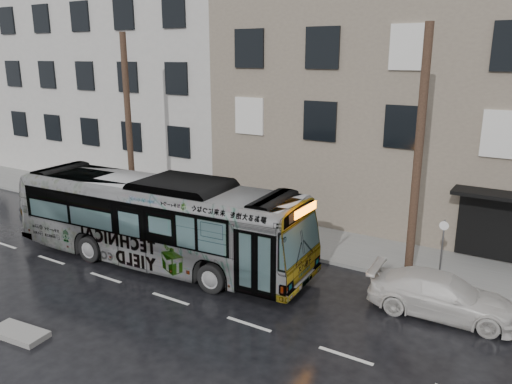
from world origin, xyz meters
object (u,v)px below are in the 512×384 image
(utility_pole_front, at_px, (418,157))
(white_sedan, at_px, (442,295))
(sign_post, at_px, (442,252))
(dark_sedan, at_px, (59,216))
(utility_pole_rear, at_px, (129,128))
(bus, at_px, (158,220))

(utility_pole_front, relative_size, white_sedan, 1.95)
(sign_post, distance_m, dark_sedan, 17.15)
(white_sedan, bearing_deg, dark_sedan, 90.50)
(dark_sedan, bearing_deg, utility_pole_front, -80.78)
(utility_pole_front, xyz_separation_m, white_sedan, (1.61, -2.01, -3.98))
(utility_pole_rear, bearing_deg, white_sedan, -7.34)
(utility_pole_rear, xyz_separation_m, dark_sedan, (-1.73, -3.18, -3.98))
(bus, height_order, white_sedan, bus)
(sign_post, relative_size, bus, 0.19)
(bus, bearing_deg, white_sedan, -85.42)
(sign_post, bearing_deg, utility_pole_rear, 180.00)
(utility_pole_rear, xyz_separation_m, bus, (5.00, -3.57, -2.88))
(utility_pole_front, xyz_separation_m, sign_post, (1.10, 0.00, -3.30))
(utility_pole_front, relative_size, utility_pole_rear, 1.00)
(utility_pole_front, bearing_deg, sign_post, 0.00)
(utility_pole_rear, relative_size, white_sedan, 1.95)
(white_sedan, distance_m, dark_sedan, 17.38)
(utility_pole_rear, height_order, white_sedan, utility_pole_rear)
(sign_post, height_order, bus, bus)
(sign_post, distance_m, bus, 10.72)
(bus, distance_m, white_sedan, 10.78)
(bus, bearing_deg, sign_post, -74.31)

